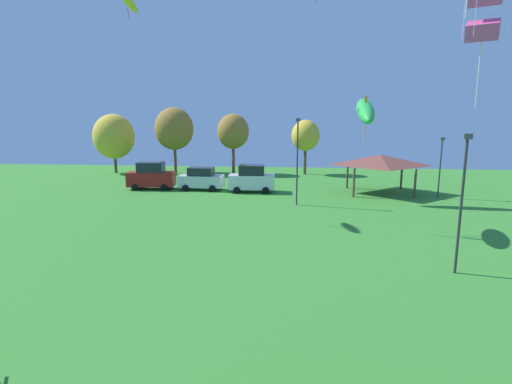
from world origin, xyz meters
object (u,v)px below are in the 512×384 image
parked_car_third_from_left (252,179)px  light_post_2 (462,197)px  park_pavilion (380,160)px  treeline_tree_2 (233,132)px  kite_flying_1 (365,111)px  treeline_tree_3 (306,136)px  kite_flying_6 (127,0)px  parked_car_leftmost (151,176)px  parked_car_second_from_left (201,179)px  treeline_tree_0 (114,137)px  kite_flying_3 (484,13)px  light_post_1 (440,164)px  light_post_0 (297,157)px  treeline_tree_1 (174,129)px

parked_car_third_from_left → light_post_2: size_ratio=0.70×
park_pavilion → treeline_tree_2: bearing=143.4°
kite_flying_1 → park_pavilion: 13.68m
treeline_tree_3 → park_pavilion: bearing=-61.1°
light_post_2 → kite_flying_6: bearing=151.2°
kite_flying_1 → treeline_tree_2: bearing=116.4°
treeline_tree_3 → parked_car_third_from_left: bearing=-112.5°
kite_flying_6 → parked_car_leftmost: (-2.37, 9.22, -13.62)m
kite_flying_6 → parked_car_second_from_left: size_ratio=0.61×
parked_car_third_from_left → treeline_tree_0: size_ratio=0.59×
parked_car_leftmost → kite_flying_3: bearing=-36.2°
kite_flying_1 → light_post_1: 14.19m
parked_car_second_from_left → light_post_0: (9.24, -5.93, 2.76)m
parked_car_leftmost → treeline_tree_3: size_ratio=0.70×
park_pavilion → treeline_tree_2: treeline_tree_2 is taller
light_post_2 → treeline_tree_3: (-6.13, 31.84, 1.23)m
kite_flying_6 → light_post_0: size_ratio=0.38×
light_post_1 → kite_flying_1: bearing=-128.3°
parked_car_leftmost → light_post_0: size_ratio=0.68×
parked_car_leftmost → treeline_tree_1: 12.54m
light_post_0 → treeline_tree_0: treeline_tree_0 is taller
kite_flying_3 → parked_car_third_from_left: (-13.91, 13.52, -11.14)m
kite_flying_6 → parked_car_second_from_left: (2.64, 9.23, -13.81)m
parked_car_second_from_left → parked_car_third_from_left: bearing=-4.4°
treeline_tree_0 → treeline_tree_3: size_ratio=1.11×
kite_flying_1 → light_post_1: bearing=51.7°
parked_car_third_from_left → treeline_tree_3: treeline_tree_3 is taller
treeline_tree_1 → kite_flying_1: bearing=-51.1°
light_post_2 → treeline_tree_2: bearing=115.6°
light_post_0 → light_post_1: size_ratio=1.31×
kite_flying_6 → park_pavilion: bearing=25.6°
parked_car_second_from_left → kite_flying_6: bearing=-103.8°
park_pavilion → light_post_2: 19.84m
light_post_1 → treeline_tree_2: bearing=146.6°
light_post_0 → parked_car_leftmost: bearing=157.4°
treeline_tree_0 → treeline_tree_3: (24.08, 1.08, 0.16)m
parked_car_leftmost → treeline_tree_2: treeline_tree_2 is taller
kite_flying_6 → parked_car_third_from_left: 17.89m
treeline_tree_2 → treeline_tree_3: treeline_tree_2 is taller
kite_flying_1 → park_pavilion: size_ratio=0.69×
parked_car_leftmost → parked_car_second_from_left: bearing=-5.6°
parked_car_third_from_left → light_post_0: (4.24, -5.36, 2.61)m
kite_flying_1 → kite_flying_6: bearing=169.0°
parked_car_third_from_left → kite_flying_6: bearing=-134.9°
treeline_tree_1 → light_post_2: bearing=-54.3°
treeline_tree_0 → kite_flying_1: bearing=-40.8°
parked_car_second_from_left → parked_car_third_from_left: (5.01, -0.58, 0.15)m
kite_flying_3 → light_post_2: (-2.51, -5.59, -8.85)m
parked_car_second_from_left → treeline_tree_2: bearing=85.5°
treeline_tree_0 → parked_car_third_from_left: bearing=-31.8°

